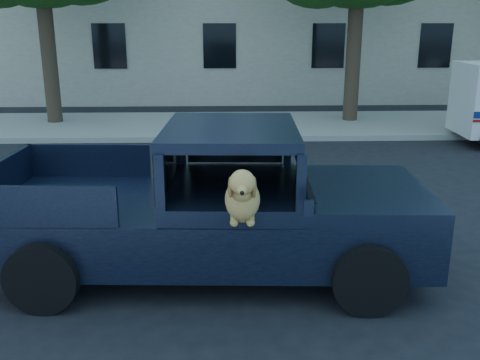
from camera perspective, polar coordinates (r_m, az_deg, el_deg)
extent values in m
plane|color=black|center=(7.37, -9.98, -8.25)|extent=(120.00, 120.00, 0.00)
cube|color=gray|center=(16.14, -5.69, 5.81)|extent=(60.00, 4.00, 0.15)
cylinder|color=#332619|center=(17.01, -19.74, 12.72)|extent=(0.44, 0.44, 4.40)
cylinder|color=#332619|center=(16.72, 12.02, 13.26)|extent=(0.44, 0.44, 4.40)
cube|color=black|center=(6.71, -3.12, -4.65)|extent=(5.33, 2.27, 0.66)
cube|color=black|center=(6.71, 12.91, -1.33)|extent=(1.61, 2.08, 0.16)
cube|color=black|center=(6.37, -1.02, 5.26)|extent=(1.65, 2.01, 0.12)
cube|color=black|center=(6.47, 6.24, 2.15)|extent=(0.34, 1.74, 0.57)
cube|color=black|center=(6.21, 0.77, -4.55)|extent=(0.58, 0.58, 0.38)
cube|color=black|center=(5.32, 7.31, -3.01)|extent=(0.10, 0.06, 0.16)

